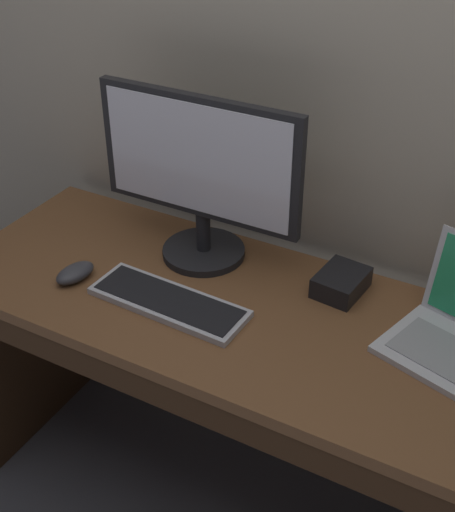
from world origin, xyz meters
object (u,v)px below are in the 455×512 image
at_px(wired_keyboard, 169,302).
at_px(computer_mouse, 75,273).
at_px(external_monitor, 200,176).
at_px(external_drive_box, 341,282).

xyz_separation_m(wired_keyboard, computer_mouse, (-0.28, -0.02, 0.01)).
bearing_deg(wired_keyboard, computer_mouse, -174.91).
bearing_deg(external_monitor, wired_keyboard, -80.37).
bearing_deg(computer_mouse, external_drive_box, 35.72).
bearing_deg(external_drive_box, external_monitor, -175.37).
distance_m(external_monitor, wired_keyboard, 0.33).
height_order(wired_keyboard, computer_mouse, computer_mouse).
bearing_deg(computer_mouse, external_monitor, 58.35).
distance_m(computer_mouse, external_drive_box, 0.69).
bearing_deg(external_monitor, external_drive_box, 4.63).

